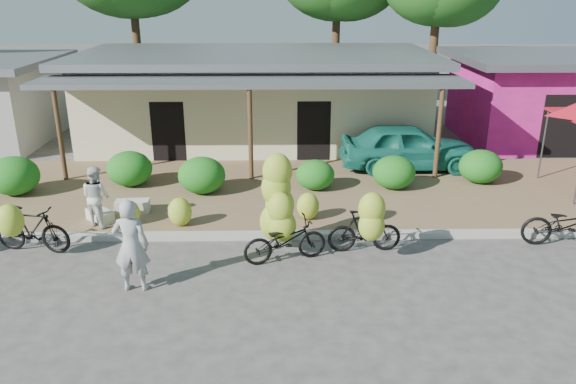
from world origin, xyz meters
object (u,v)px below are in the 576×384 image
(sack_far, at_px, (100,216))
(bystander, at_px, (96,196))
(vendor, at_px, (131,246))
(sack_near, at_px, (132,206))
(teal_van, at_px, (408,147))
(bike_right, at_px, (367,226))
(bike_center, at_px, (281,218))
(bike_far_right, at_px, (568,225))
(bike_left, at_px, (29,228))

(sack_far, xyz_separation_m, bystander, (0.05, -0.26, 0.61))
(vendor, bearing_deg, bystander, -63.07)
(sack_near, xyz_separation_m, teal_van, (7.88, 3.53, 0.57))
(teal_van, bearing_deg, bike_right, 158.84)
(bike_center, bearing_deg, vendor, 100.06)
(bike_right, xyz_separation_m, sack_far, (-6.34, 1.78, -0.43))
(sack_near, bearing_deg, bike_center, -31.67)
(bike_center, xyz_separation_m, bike_far_right, (6.50, 0.37, -0.36))
(bike_right, bearing_deg, teal_van, -23.07)
(bike_far_right, bearing_deg, sack_far, 90.68)
(bike_left, relative_size, sack_far, 2.47)
(bike_left, distance_m, bike_center, 5.55)
(bike_center, height_order, sack_near, bike_center)
(bike_center, distance_m, sack_near, 4.54)
(bike_far_right, distance_m, sack_far, 11.06)
(sack_far, distance_m, bystander, 0.66)
(bike_left, bearing_deg, sack_near, -27.27)
(teal_van, bearing_deg, vendor, 135.72)
(bike_far_right, xyz_separation_m, sack_far, (-10.97, 1.38, -0.27))
(sack_near, height_order, sack_far, sack_near)
(bike_center, relative_size, teal_van, 0.53)
(vendor, height_order, teal_van, vendor)
(sack_far, relative_size, bystander, 0.50)
(bike_left, distance_m, bystander, 1.73)
(bike_left, xyz_separation_m, vendor, (2.67, -1.62, 0.32))
(bike_center, distance_m, vendor, 3.21)
(bike_center, bearing_deg, teal_van, -50.94)
(bike_center, relative_size, bike_far_right, 1.09)
(bike_right, bearing_deg, sack_near, 64.42)
(bystander, distance_m, teal_van, 9.55)
(bike_center, xyz_separation_m, vendor, (-2.87, -1.43, 0.05))
(sack_near, distance_m, bystander, 1.21)
(bike_right, distance_m, sack_near, 6.19)
(vendor, bearing_deg, bike_center, -154.59)
(bike_right, bearing_deg, vendor, 103.67)
(bike_far_right, height_order, teal_van, teal_van)
(bike_right, relative_size, vendor, 0.88)
(bike_left, xyz_separation_m, teal_van, (9.59, 5.70, 0.22))
(bike_right, bearing_deg, bike_far_right, -87.88)
(bike_left, xyz_separation_m, sack_far, (1.06, 1.56, -0.36))
(bike_right, height_order, bike_far_right, bike_right)
(bike_far_right, height_order, bystander, bystander)
(bike_far_right, xyz_separation_m, sack_near, (-10.32, 1.99, -0.26))
(bike_right, xyz_separation_m, teal_van, (2.19, 5.92, 0.15))
(bike_center, distance_m, bystander, 4.67)
(sack_far, bearing_deg, bike_far_right, -7.18)
(sack_far, relative_size, vendor, 0.40)
(sack_far, distance_m, vendor, 3.63)
(bike_right, height_order, teal_van, bike_right)
(sack_near, xyz_separation_m, vendor, (0.96, -3.79, 0.67))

